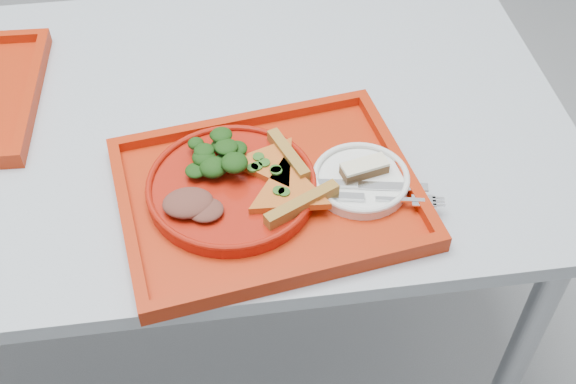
% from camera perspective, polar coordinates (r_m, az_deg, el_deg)
% --- Properties ---
extents(ground, '(10.00, 10.00, 0.00)m').
position_cam_1_polar(ground, '(1.86, -9.99, -12.20)').
color(ground, gray).
rests_on(ground, ground).
extents(table, '(1.60, 0.80, 0.75)m').
position_cam_1_polar(table, '(1.33, -13.70, 2.83)').
color(table, '#A1A8B4').
rests_on(table, ground).
extents(tray_main, '(0.50, 0.41, 0.01)m').
position_cam_1_polar(tray_main, '(1.12, -1.57, -0.34)').
color(tray_main, '#AE2409').
rests_on(tray_main, table).
extents(dinner_plate, '(0.26, 0.26, 0.02)m').
position_cam_1_polar(dinner_plate, '(1.11, -4.47, 0.28)').
color(dinner_plate, '#A2180A').
rests_on(dinner_plate, tray_main).
extents(side_plate, '(0.15, 0.15, 0.01)m').
position_cam_1_polar(side_plate, '(1.13, 5.75, 0.86)').
color(side_plate, white).
rests_on(side_plate, tray_main).
extents(pizza_slice_a, '(0.17, 0.18, 0.02)m').
position_cam_1_polar(pizza_slice_a, '(1.08, 0.02, 0.18)').
color(pizza_slice_a, orange).
rests_on(pizza_slice_a, dinner_plate).
extents(pizza_slice_b, '(0.16, 0.15, 0.02)m').
position_cam_1_polar(pizza_slice_b, '(1.12, -1.41, 2.40)').
color(pizza_slice_b, orange).
rests_on(pizza_slice_b, dinner_plate).
extents(salad_heap, '(0.10, 0.09, 0.05)m').
position_cam_1_polar(salad_heap, '(1.12, -5.99, 3.25)').
color(salad_heap, black).
rests_on(salad_heap, dinner_plate).
extents(meat_portion, '(0.08, 0.06, 0.02)m').
position_cam_1_polar(meat_portion, '(1.07, -7.91, -0.85)').
color(meat_portion, brown).
rests_on(meat_portion, dinner_plate).
extents(dessert_bar, '(0.08, 0.04, 0.02)m').
position_cam_1_polar(dessert_bar, '(1.12, 6.06, 1.89)').
color(dessert_bar, '#472E17').
rests_on(dessert_bar, side_plate).
extents(knife, '(0.18, 0.05, 0.01)m').
position_cam_1_polar(knife, '(1.11, 6.31, 0.57)').
color(knife, silver).
rests_on(knife, side_plate).
extents(fork, '(0.19, 0.06, 0.01)m').
position_cam_1_polar(fork, '(1.09, 6.83, -0.48)').
color(fork, silver).
rests_on(fork, side_plate).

